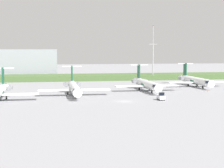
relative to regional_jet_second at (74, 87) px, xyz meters
The scene contains 9 objects.
ground_plane 18.38m from the regional_jet_second, 43.88° to the left, with size 500.00×500.00×0.00m, color #939399.
grass_berm 62.24m from the regional_jet_second, 77.83° to the left, with size 320.00×20.00×2.40m, color #4C6B38.
regional_jet_second is the anchor object (origin of this frame).
regional_jet_third 27.57m from the regional_jet_second, 18.28° to the left, with size 22.81×31.00×9.00m.
regional_jet_fourth 53.28m from the regional_jet_second, 22.10° to the left, with size 22.81×31.00×9.00m.
antenna_mast 71.02m from the regional_jet_second, 52.85° to the left, with size 4.40×0.50×26.66m.
distant_hangar 91.01m from the regional_jet_second, 108.51° to the left, with size 50.01×24.37×14.91m, color #9EA3AD.
baggage_tug 29.19m from the regional_jet_second, 34.47° to the right, with size 1.72×3.20×2.30m.
safety_cone_front_marker 47.08m from the regional_jet_second, ahead, with size 0.44×0.44×0.55m, color orange.
Camera 1 is at (-20.67, -99.17, 14.32)m, focal length 58.15 mm.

